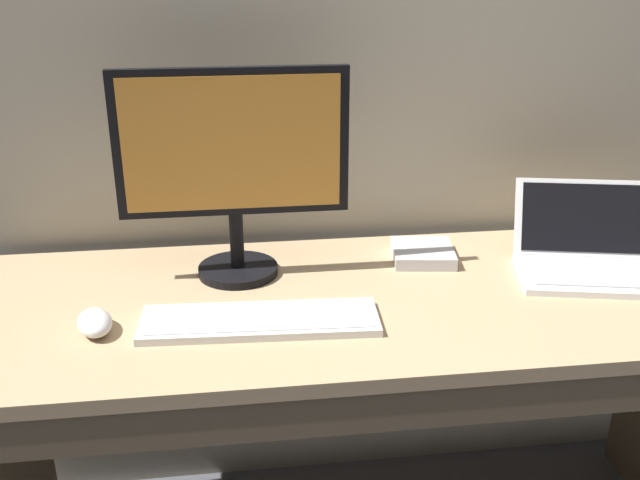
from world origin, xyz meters
name	(u,v)px	position (x,y,z in m)	size (l,w,h in m)	color
desk	(370,386)	(0.00, -0.01, 0.55)	(1.81, 0.68, 0.78)	tan
laptop_white	(591,260)	(0.54, 0.04, 0.82)	(0.39, 0.34, 0.20)	white
external_monitor	(233,165)	(-0.30, 0.14, 1.06)	(0.52, 0.19, 0.49)	black
wired_keyboard	(260,320)	(-0.26, -0.11, 0.79)	(0.50, 0.17, 0.02)	white
computer_mouse	(95,323)	(-0.59, -0.09, 0.81)	(0.07, 0.11, 0.04)	white
external_drive_box	(423,253)	(0.16, 0.18, 0.80)	(0.15, 0.16, 0.03)	silver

